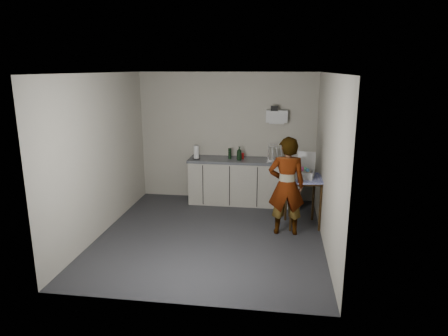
# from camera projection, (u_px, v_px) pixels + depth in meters

# --- Properties ---
(ground) EXTENTS (4.00, 4.00, 0.00)m
(ground) POSITION_uv_depth(u_px,v_px,m) (211.00, 235.00, 6.56)
(ground) COLOR #25252A
(ground) RESTS_ON ground
(wall_back) EXTENTS (3.60, 0.02, 2.60)m
(wall_back) POSITION_uv_depth(u_px,v_px,m) (227.00, 137.00, 8.16)
(wall_back) COLOR #B9B2A1
(wall_back) RESTS_ON ground
(wall_right) EXTENTS (0.02, 4.00, 2.60)m
(wall_right) POSITION_uv_depth(u_px,v_px,m) (327.00, 162.00, 6.01)
(wall_right) COLOR #B9B2A1
(wall_right) RESTS_ON ground
(wall_left) EXTENTS (0.02, 4.00, 2.60)m
(wall_left) POSITION_uv_depth(u_px,v_px,m) (102.00, 155.00, 6.49)
(wall_left) COLOR #B9B2A1
(wall_left) RESTS_ON ground
(ceiling) EXTENTS (3.60, 4.00, 0.01)m
(ceiling) POSITION_uv_depth(u_px,v_px,m) (209.00, 73.00, 5.93)
(ceiling) COLOR silver
(ceiling) RESTS_ON wall_back
(kitchen_counter) EXTENTS (2.24, 0.62, 0.91)m
(kitchen_counter) POSITION_uv_depth(u_px,v_px,m) (245.00, 183.00, 8.04)
(kitchen_counter) COLOR black
(kitchen_counter) RESTS_ON ground
(wall_shelf) EXTENTS (0.42, 0.18, 0.37)m
(wall_shelf) POSITION_uv_depth(u_px,v_px,m) (277.00, 116.00, 7.85)
(wall_shelf) COLOR white
(wall_shelf) RESTS_ON ground
(side_table) EXTENTS (0.77, 0.77, 0.86)m
(side_table) POSITION_uv_depth(u_px,v_px,m) (304.00, 184.00, 6.80)
(side_table) COLOR #37240C
(side_table) RESTS_ON ground
(standing_man) EXTENTS (0.62, 0.43, 1.63)m
(standing_man) POSITION_uv_depth(u_px,v_px,m) (286.00, 186.00, 6.46)
(standing_man) COLOR #B2A593
(standing_man) RESTS_ON ground
(soap_bottle) EXTENTS (0.15, 0.15, 0.27)m
(soap_bottle) POSITION_uv_depth(u_px,v_px,m) (239.00, 153.00, 7.82)
(soap_bottle) COLOR black
(soap_bottle) RESTS_ON kitchen_counter
(soda_can) EXTENTS (0.06, 0.06, 0.12)m
(soda_can) POSITION_uv_depth(u_px,v_px,m) (242.00, 156.00, 7.94)
(soda_can) COLOR red
(soda_can) RESTS_ON kitchen_counter
(dark_bottle) EXTENTS (0.06, 0.06, 0.21)m
(dark_bottle) POSITION_uv_depth(u_px,v_px,m) (230.00, 153.00, 7.94)
(dark_bottle) COLOR black
(dark_bottle) RESTS_ON kitchen_counter
(paper_towel) EXTENTS (0.15, 0.15, 0.27)m
(paper_towel) POSITION_uv_depth(u_px,v_px,m) (196.00, 153.00, 7.92)
(paper_towel) COLOR black
(paper_towel) RESTS_ON kitchen_counter
(dish_rack) EXTENTS (0.42, 0.31, 0.29)m
(dish_rack) POSITION_uv_depth(u_px,v_px,m) (278.00, 156.00, 7.87)
(dish_rack) COLOR white
(dish_rack) RESTS_ON kitchen_counter
(bakery_box) EXTENTS (0.36, 0.36, 0.42)m
(bakery_box) POSITION_uv_depth(u_px,v_px,m) (305.00, 172.00, 6.76)
(bakery_box) COLOR white
(bakery_box) RESTS_ON side_table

